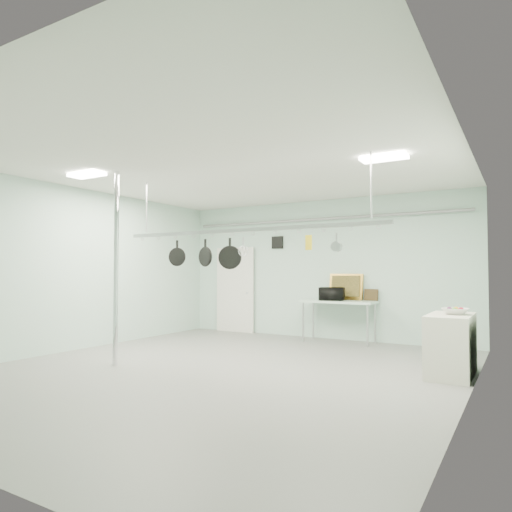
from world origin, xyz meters
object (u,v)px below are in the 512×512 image
Objects in this scene: fruit_bowl at (455,311)px; skillet_right at (230,253)px; chrome_pole at (116,268)px; skillet_mid at (205,253)px; pot_rack at (243,228)px; skillet_left at (177,253)px; side_cabinet at (451,345)px; prep_table at (339,304)px; coffee_canister at (335,295)px; microwave at (332,294)px.

fruit_bowl is 3.55m from skillet_right.
skillet_mid is (1.16, 0.90, 0.25)m from chrome_pole.
chrome_pole is 2.19m from pot_rack.
pot_rack reaches higher than skillet_left.
skillet_right is at bearing -161.00° from side_cabinet.
prep_table is at bearing 56.41° from skillet_right.
pot_rack is at bearing -95.80° from coffee_canister.
chrome_pole reaches higher than side_cabinet.
microwave is 3.35m from skillet_right.
chrome_pole is at bearing -157.59° from side_cabinet.
coffee_canister is at bearing 57.48° from skillet_right.
skillet_mid is 0.50m from skillet_right.
pot_rack is 0.83m from skillet_mid.
coffee_canister is 3.46m from fruit_bowl.
skillet_right is (-0.58, -3.29, 0.81)m from coffee_canister.
fruit_bowl reaches higher than side_cabinet.
fruit_bowl is at bearing -3.84° from skillet_right.
skillet_right is at bearing -161.31° from fruit_bowl.
side_cabinet is 3.65m from skillet_right.
microwave is 2.27× the size of coffee_canister.
skillet_left is at bearing -165.69° from side_cabinet.
pot_rack is at bearing -159.55° from side_cabinet.
skillet_mid reaches higher than coffee_canister.
side_cabinet is 2.61× the size of skillet_mid.
skillet_left is at bearing 52.98° from microwave.
fruit_bowl is at bearing 32.05° from skillet_mid.
coffee_canister is at bearing 140.12° from side_cabinet.
pot_rack reaches higher than skillet_right.
fruit_bowl reaches higher than prep_table.
coffee_canister is 0.59× the size of fruit_bowl.
side_cabinet is 2.75× the size of skillet_left.
side_cabinet is at bearing 1.58° from skillet_left.
fruit_bowl is at bearing 2.40° from side_cabinet.
skillet_mid is at bearing -108.17° from coffee_canister.
microwave is 1.33× the size of fruit_bowl.
pot_rack is 21.17× the size of coffee_canister.
prep_table is at bearing 61.29° from chrome_pole.
skillet_mid and skillet_right have the same top height.
coffee_canister is at bearing -138.80° from microwave.
skillet_mid is 0.90× the size of skillet_right.
pot_rack is at bearing -22.53° from skillet_right.
prep_table is 0.26m from microwave.
microwave is at bearing -128.81° from coffee_canister.
side_cabinet is 3.62m from pot_rack.
chrome_pole is 4.78m from coffee_canister.
prep_table is 3.13× the size of skillet_right.
pot_rack is at bearing 25.35° from chrome_pole.
skillet_mid is at bearing 37.92° from chrome_pole.
side_cabinet is 4.10m from skillet_mid.
chrome_pole is at bearing -174.00° from skillet_right.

